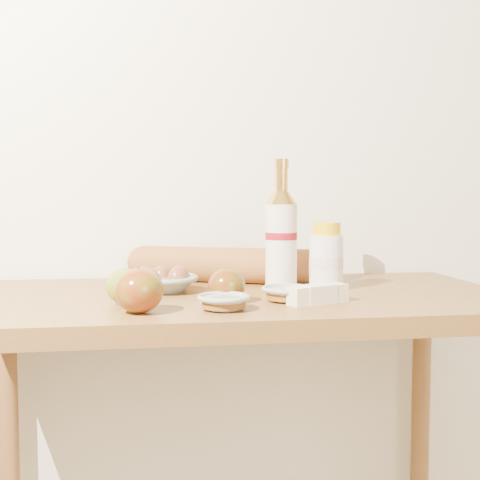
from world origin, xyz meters
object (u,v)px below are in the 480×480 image
(bourbon_bottle, at_px, (281,237))
(baguette, at_px, (226,265))
(table, at_px, (238,349))
(cream_bottle, at_px, (326,259))
(egg_bowl, at_px, (163,281))

(bourbon_bottle, bearing_deg, baguette, 118.71)
(table, bearing_deg, cream_bottle, 7.66)
(table, distance_m, bourbon_bottle, 0.27)
(bourbon_bottle, distance_m, baguette, 0.19)
(bourbon_bottle, distance_m, egg_bowl, 0.29)
(table, height_order, cream_bottle, cream_bottle)
(egg_bowl, distance_m, baguette, 0.20)
(table, relative_size, baguette, 2.32)
(bourbon_bottle, height_order, baguette, bourbon_bottle)
(egg_bowl, bearing_deg, table, -16.91)
(cream_bottle, relative_size, baguette, 0.30)
(egg_bowl, bearing_deg, baguette, 37.79)
(cream_bottle, bearing_deg, bourbon_bottle, 164.88)
(egg_bowl, height_order, baguette, baguette)
(table, relative_size, bourbon_bottle, 4.03)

